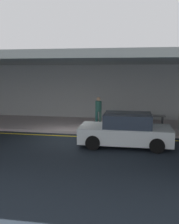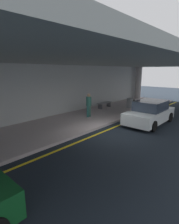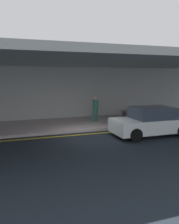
% 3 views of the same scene
% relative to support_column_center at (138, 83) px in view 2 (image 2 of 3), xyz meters
% --- Properties ---
extents(ground_plane, '(60.00, 60.00, 0.00)m').
position_rel_support_column_center_xyz_m(ground_plane, '(-12.00, -4.70, -1.97)').
color(ground_plane, black).
extents(sidewalk, '(26.00, 4.20, 0.15)m').
position_rel_support_column_center_xyz_m(sidewalk, '(-12.00, -1.60, -1.90)').
color(sidewalk, '#B4A5A5').
rests_on(sidewalk, ground).
extents(lane_stripe_yellow, '(26.00, 0.14, 0.01)m').
position_rel_support_column_center_xyz_m(lane_stripe_yellow, '(-12.00, -4.18, -1.97)').
color(lane_stripe_yellow, yellow).
rests_on(lane_stripe_yellow, ground).
extents(support_column_center, '(0.72, 0.72, 3.65)m').
position_rel_support_column_center_xyz_m(support_column_center, '(0.00, 0.00, 0.00)').
color(support_column_center, '#AFA7A6').
rests_on(support_column_center, sidewalk).
extents(ceiling_overhang, '(28.00, 13.20, 0.30)m').
position_rel_support_column_center_xyz_m(ceiling_overhang, '(-12.00, -2.10, 1.97)').
color(ceiling_overhang, gray).
rests_on(ceiling_overhang, support_column_far_left).
extents(terminal_back_wall, '(26.00, 0.30, 3.80)m').
position_rel_support_column_center_xyz_m(terminal_back_wall, '(-12.00, 0.65, -0.07)').
color(terminal_back_wall, '#B1B4B3').
rests_on(terminal_back_wall, ground).
extents(car_white, '(4.10, 1.92, 1.50)m').
position_rel_support_column_center_xyz_m(car_white, '(-8.89, -5.41, -1.26)').
color(car_white, white).
rests_on(car_white, ground).
extents(traveler_with_luggage, '(0.38, 0.38, 1.68)m').
position_rel_support_column_center_xyz_m(traveler_with_luggage, '(-10.64, -1.67, -0.86)').
color(traveler_with_luggage, '#296460').
rests_on(traveler_with_luggage, sidewalk).
extents(suitcase_upright_primary, '(0.36, 0.22, 0.90)m').
position_rel_support_column_center_xyz_m(suitcase_upright_primary, '(-4.92, -2.03, -1.51)').
color(suitcase_upright_primary, black).
rests_on(suitcase_upright_primary, sidewalk).
extents(bench_metal, '(1.60, 0.50, 0.48)m').
position_rel_support_column_center_xyz_m(bench_metal, '(-7.36, -0.60, -1.47)').
color(bench_metal, slate).
rests_on(bench_metal, sidewalk).
extents(trash_bin_steel, '(0.56, 0.56, 0.85)m').
position_rel_support_column_center_xyz_m(trash_bin_steel, '(-5.78, -2.21, -1.40)').
color(trash_bin_steel, gray).
rests_on(trash_bin_steel, sidewalk).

